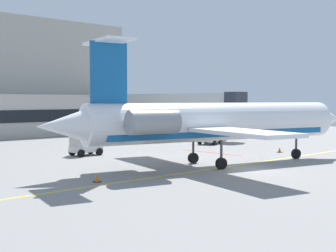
# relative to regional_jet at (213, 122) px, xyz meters

# --- Properties ---
(ground) EXTENTS (120.00, 120.00, 0.11)m
(ground) POSITION_rel_regional_jet_xyz_m (0.41, -3.24, -3.62)
(ground) COLOR gray
(terminal_building) EXTENTS (63.02, 14.63, 18.19)m
(terminal_building) POSITION_rel_regional_jet_xyz_m (3.73, 44.81, 3.53)
(terminal_building) COLOR #B7B2A8
(terminal_building) RESTS_ON ground
(jet_bridge_west) EXTENTS (2.40, 23.88, 6.43)m
(jet_bridge_west) POSITION_rel_regional_jet_xyz_m (19.88, 24.05, 1.48)
(jet_bridge_west) COLOR silver
(jet_bridge_west) RESTS_ON ground
(regional_jet) EXTENTS (29.06, 20.82, 9.64)m
(regional_jet) POSITION_rel_regional_jet_xyz_m (0.00, 0.00, 0.00)
(regional_jet) COLOR white
(regional_jet) RESTS_ON ground
(baggage_tug) EXTENTS (2.96, 1.93, 1.96)m
(baggage_tug) POSITION_rel_regional_jet_xyz_m (-3.94, 13.22, -2.68)
(baggage_tug) COLOR silver
(baggage_tug) RESTS_ON ground
(pushback_tractor) EXTENTS (3.41, 3.00, 2.29)m
(pushback_tractor) POSITION_rel_regional_jet_xyz_m (14.15, 13.03, -2.55)
(pushback_tractor) COLOR silver
(pushback_tractor) RESTS_ON ground
(safety_cone_alpha) EXTENTS (0.47, 0.47, 0.55)m
(safety_cone_alpha) POSITION_rel_regional_jet_xyz_m (-11.35, -0.10, -3.32)
(safety_cone_alpha) COLOR orange
(safety_cone_alpha) RESTS_ON ground
(safety_cone_bravo) EXTENTS (0.47, 0.47, 0.55)m
(safety_cone_bravo) POSITION_rel_regional_jet_xyz_m (12.37, 1.93, -3.32)
(safety_cone_bravo) COLOR orange
(safety_cone_bravo) RESTS_ON ground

